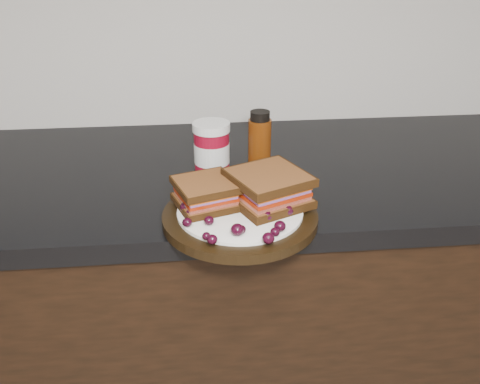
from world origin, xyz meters
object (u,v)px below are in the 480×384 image
object	(u,v)px
sandwich_left	(206,193)
condiment_jar	(212,149)
plate	(240,217)
oil_bottle	(260,142)

from	to	relation	value
sandwich_left	condiment_jar	bearing A→B (deg)	65.32
sandwich_left	plate	bearing A→B (deg)	-41.07
plate	oil_bottle	bearing A→B (deg)	73.59
sandwich_left	oil_bottle	bearing A→B (deg)	38.65
condiment_jar	oil_bottle	size ratio (longest dim) A/B	0.85
condiment_jar	oil_bottle	bearing A→B (deg)	0.52
sandwich_left	condiment_jar	world-z (taller)	condiment_jar
sandwich_left	condiment_jar	xyz separation A→B (m)	(0.02, 0.19, 0.01)
plate	sandwich_left	size ratio (longest dim) A/B	2.70
plate	oil_bottle	world-z (taller)	oil_bottle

